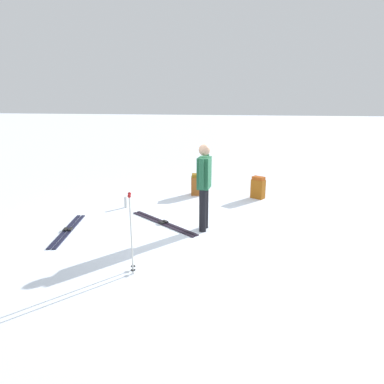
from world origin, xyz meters
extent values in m
plane|color=white|center=(0.00, 0.00, 0.00)|extent=(80.00, 80.00, 0.00)
cylinder|color=black|center=(-0.32, -0.26, 0.42)|extent=(0.14, 0.14, 0.85)
cylinder|color=black|center=(-0.12, -0.28, 0.42)|extent=(0.14, 0.14, 0.85)
cube|color=#1E5A39|center=(-0.22, -0.27, 1.15)|extent=(0.36, 0.25, 0.60)
cylinder|color=#1E5A39|center=(-0.46, -0.24, 1.18)|extent=(0.09, 0.09, 0.58)
cylinder|color=#1E5A39|center=(0.02, -0.29, 1.18)|extent=(0.09, 0.09, 0.58)
sphere|color=tan|center=(-0.22, -0.27, 1.59)|extent=(0.22, 0.22, 0.22)
cube|color=black|center=(-0.68, 2.32, 0.01)|extent=(1.73, 0.33, 0.02)
cube|color=black|center=(-0.68, 2.32, 0.04)|extent=(0.15, 0.08, 0.03)
cube|color=black|center=(-0.69, 2.42, 0.01)|extent=(1.73, 0.33, 0.02)
cube|color=black|center=(-0.69, 2.42, 0.04)|extent=(0.15, 0.08, 0.03)
cube|color=black|center=(0.01, 0.57, 0.01)|extent=(1.24, 1.57, 0.02)
cube|color=black|center=(0.01, 0.57, 0.04)|extent=(0.14, 0.15, 0.03)
cube|color=black|center=(-0.06, 0.63, 0.01)|extent=(1.24, 1.57, 0.02)
cube|color=black|center=(-0.06, 0.63, 0.04)|extent=(0.14, 0.15, 0.03)
cube|color=brown|center=(2.23, 0.19, 0.24)|extent=(0.31, 0.34, 0.49)
cube|color=brown|center=(2.23, 0.19, 0.53)|extent=(0.27, 0.30, 0.08)
cube|color=#944F12|center=(2.13, -1.41, 0.25)|extent=(0.35, 0.39, 0.49)
cube|color=#A24513|center=(2.13, -1.41, 0.53)|extent=(0.31, 0.35, 0.08)
cylinder|color=#BBBFB9|center=(-2.14, 0.58, 0.59)|extent=(0.02, 0.02, 1.18)
sphere|color=#A51919|center=(-2.14, 0.58, 1.21)|extent=(0.05, 0.05, 0.05)
cylinder|color=black|center=(-2.14, 0.58, 0.06)|extent=(0.07, 0.07, 0.01)
cylinder|color=#BBBFB9|center=(-2.03, 0.62, 0.59)|extent=(0.02, 0.02, 1.18)
sphere|color=#A51919|center=(-2.03, 0.62, 1.21)|extent=(0.05, 0.05, 0.05)
cylinder|color=black|center=(-2.03, 0.62, 0.06)|extent=(0.07, 0.07, 0.01)
cylinder|color=#B7BBB8|center=(0.90, 1.72, 0.13)|extent=(0.07, 0.07, 0.26)
camera|label=1|loc=(-6.64, -0.96, 2.59)|focal=32.46mm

